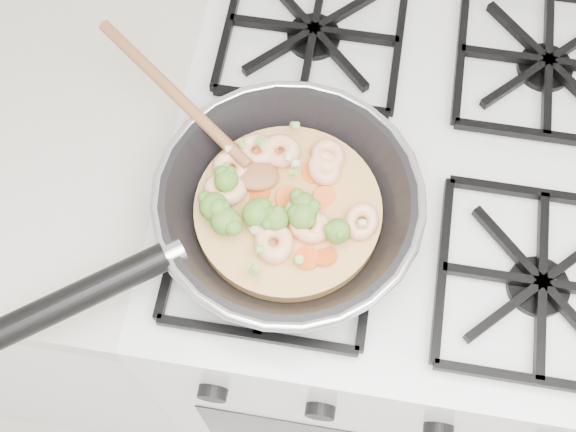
# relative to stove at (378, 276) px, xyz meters

# --- Properties ---
(stove) EXTENTS (0.60, 0.60, 0.92)m
(stove) POSITION_rel_stove_xyz_m (0.00, 0.00, 0.00)
(stove) COLOR white
(stove) RESTS_ON ground
(skillet) EXTENTS (0.43, 0.39, 0.09)m
(skillet) POSITION_rel_stove_xyz_m (-0.15, -0.12, 0.50)
(skillet) COLOR black
(skillet) RESTS_ON stove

